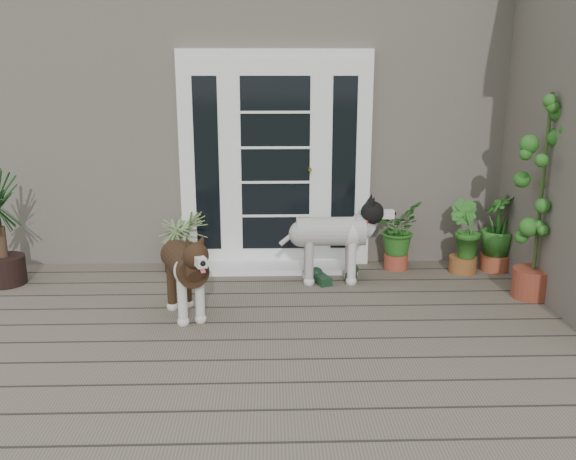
{
  "coord_description": "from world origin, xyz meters",
  "views": [
    {
      "loc": [
        -0.26,
        -3.49,
        2.06
      ],
      "look_at": [
        -0.1,
        1.75,
        0.7
      ],
      "focal_mm": 38.26,
      "sensor_mm": 36.0,
      "label": 1
    }
  ],
  "objects": [
    {
      "name": "deck",
      "position": [
        0.0,
        0.4,
        0.06
      ],
      "size": [
        6.2,
        4.6,
        0.12
      ],
      "primitive_type": "cube",
      "color": "#6B5B4C",
      "rests_on": "ground"
    },
    {
      "name": "house_main",
      "position": [
        0.0,
        4.65,
        1.55
      ],
      "size": [
        7.4,
        4.0,
        3.1
      ],
      "primitive_type": "cube",
      "color": "#665E54",
      "rests_on": "ground"
    },
    {
      "name": "door_unit",
      "position": [
        -0.2,
        2.6,
        1.19
      ],
      "size": [
        1.9,
        0.14,
        2.15
      ],
      "primitive_type": "cube",
      "color": "white",
      "rests_on": "deck"
    },
    {
      "name": "door_step",
      "position": [
        -0.2,
        2.4,
        0.14
      ],
      "size": [
        1.6,
        0.4,
        0.05
      ],
      "primitive_type": "cube",
      "color": "white",
      "rests_on": "deck"
    },
    {
      "name": "brindle_dog",
      "position": [
        -0.95,
        1.21,
        0.45
      ],
      "size": [
        0.62,
        0.86,
        0.66
      ],
      "primitive_type": null,
      "rotation": [
        0.0,
        0.0,
        3.54
      ],
      "color": "#3D2716",
      "rests_on": "deck"
    },
    {
      "name": "white_dog",
      "position": [
        0.31,
        2.01,
        0.48
      ],
      "size": [
        0.87,
        0.38,
        0.72
      ],
      "primitive_type": null,
      "rotation": [
        0.0,
        0.0,
        -1.56
      ],
      "color": "silver",
      "rests_on": "deck"
    },
    {
      "name": "spider_plant",
      "position": [
        -1.12,
        2.4,
        0.46
      ],
      "size": [
        0.69,
        0.69,
        0.68
      ],
      "primitive_type": null,
      "rotation": [
        0.0,
        0.0,
        -0.09
      ],
      "color": "#8CA062",
      "rests_on": "deck"
    },
    {
      "name": "yucca",
      "position": [
        -2.75,
        2.05,
        0.64
      ],
      "size": [
        0.96,
        0.96,
        1.05
      ],
      "primitive_type": null,
      "rotation": [
        0.0,
        0.0,
        0.43
      ],
      "color": "black",
      "rests_on": "deck"
    },
    {
      "name": "herb_a",
      "position": [
        1.01,
        2.4,
        0.42
      ],
      "size": [
        0.66,
        0.66,
        0.61
      ],
      "primitive_type": "imported",
      "rotation": [
        0.0,
        0.0,
        1.02
      ],
      "color": "#245A19",
      "rests_on": "deck"
    },
    {
      "name": "herb_b",
      "position": [
        1.65,
        2.27,
        0.38
      ],
      "size": [
        0.48,
        0.48,
        0.51
      ],
      "primitive_type": "imported",
      "rotation": [
        0.0,
        0.0,
        2.33
      ],
      "color": "#2C641C",
      "rests_on": "deck"
    },
    {
      "name": "herb_c",
      "position": [
        2.0,
        2.33,
        0.44
      ],
      "size": [
        0.48,
        0.48,
        0.63
      ],
      "primitive_type": "imported",
      "rotation": [
        0.0,
        0.0,
        4.5
      ],
      "color": "#2E631C",
      "rests_on": "deck"
    },
    {
      "name": "sapling",
      "position": [
        2.05,
        1.56,
        1.04
      ],
      "size": [
        0.67,
        0.67,
        1.84
      ],
      "primitive_type": null,
      "rotation": [
        0.0,
        0.0,
        -0.28
      ],
      "color": "#1B5618",
      "rests_on": "deck"
    },
    {
      "name": "clog_left",
      "position": [
        0.22,
        2.0,
        0.17
      ],
      "size": [
        0.26,
        0.36,
        0.1
      ],
      "primitive_type": null,
      "rotation": [
        0.0,
        0.0,
        0.36
      ],
      "color": "black",
      "rests_on": "deck"
    },
    {
      "name": "clog_right",
      "position": [
        0.53,
        2.14,
        0.17
      ],
      "size": [
        0.2,
        0.34,
        0.09
      ],
      "primitive_type": null,
      "rotation": [
        0.0,
        0.0,
        -0.19
      ],
      "color": "#153616",
      "rests_on": "deck"
    }
  ]
}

